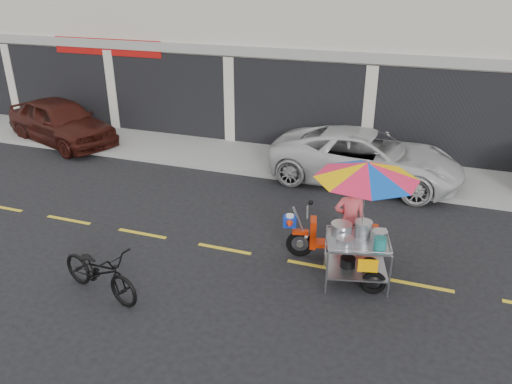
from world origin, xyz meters
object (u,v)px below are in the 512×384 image
(white_pickup, at_px, (366,157))
(near_bicycle, at_px, (100,271))
(food_vendor_rig, at_px, (358,201))
(maroon_sedan, at_px, (61,121))

(white_pickup, height_order, near_bicycle, white_pickup)
(white_pickup, height_order, food_vendor_rig, food_vendor_rig)
(white_pickup, bearing_deg, maroon_sedan, 92.08)
(white_pickup, xyz_separation_m, food_vendor_rig, (0.45, -4.65, 0.81))
(food_vendor_rig, bearing_deg, maroon_sedan, 142.90)
(maroon_sedan, relative_size, white_pickup, 0.86)
(near_bicycle, bearing_deg, white_pickup, -13.52)
(maroon_sedan, xyz_separation_m, food_vendor_rig, (10.60, -4.65, 0.77))
(maroon_sedan, bearing_deg, near_bicycle, -117.22)
(maroon_sedan, relative_size, near_bicycle, 2.40)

